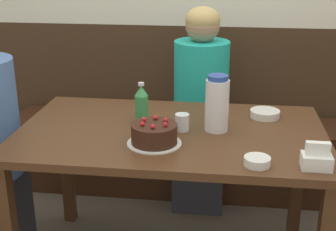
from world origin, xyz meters
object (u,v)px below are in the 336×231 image
object	(u,v)px
glass_water_tall	(182,123)
birthday_cake	(154,134)
water_pitcher	(217,104)
bench_seat	(186,155)
bowl_soup_white	(257,161)
napkin_holder	(317,159)
bowl_rice_small	(265,114)
person_grey_tee	(200,115)
soju_bottle	(142,103)

from	to	relation	value
glass_water_tall	birthday_cake	bearing A→B (deg)	-121.40
water_pitcher	glass_water_tall	bearing A→B (deg)	-170.11
bench_seat	bowl_soup_white	distance (m)	1.32
napkin_holder	glass_water_tall	size ratio (longest dim) A/B	1.43
water_pitcher	birthday_cake	bearing A→B (deg)	-142.93
birthday_cake	bowl_rice_small	world-z (taller)	birthday_cake
person_grey_tee	bench_seat	bearing A→B (deg)	-148.92
bowl_soup_white	bowl_rice_small	world-z (taller)	bowl_rice_small
soju_bottle	person_grey_tee	xyz separation A→B (m)	(0.24, 0.58, -0.26)
napkin_holder	soju_bottle	bearing A→B (deg)	150.66
glass_water_tall	napkin_holder	bearing A→B (deg)	-30.53
soju_bottle	bowl_soup_white	distance (m)	0.67
water_pitcher	person_grey_tee	xyz separation A→B (m)	(-0.11, 0.65, -0.29)
birthday_cake	napkin_holder	xyz separation A→B (m)	(0.63, -0.15, -0.01)
birthday_cake	glass_water_tall	size ratio (longest dim) A/B	2.97
bowl_rice_small	soju_bottle	bearing A→B (deg)	-167.39
water_pitcher	glass_water_tall	distance (m)	0.18
napkin_holder	bowl_soup_white	size ratio (longest dim) A/B	1.09
bench_seat	water_pitcher	xyz separation A→B (m)	(0.20, -0.81, 0.63)
bowl_soup_white	birthday_cake	bearing A→B (deg)	159.81
bowl_soup_white	bowl_rice_small	xyz separation A→B (m)	(0.06, 0.54, 0.00)
glass_water_tall	bowl_soup_white	bearing A→B (deg)	-45.04
birthday_cake	bowl_soup_white	bearing A→B (deg)	-20.19
bench_seat	birthday_cake	distance (m)	1.14
person_grey_tee	water_pitcher	bearing A→B (deg)	9.43
bowl_rice_small	water_pitcher	bearing A→B (deg)	-138.56
glass_water_tall	person_grey_tee	world-z (taller)	person_grey_tee
birthday_cake	person_grey_tee	size ratio (longest dim) A/B	0.19
birthday_cake	soju_bottle	world-z (taller)	soju_bottle
water_pitcher	napkin_holder	size ratio (longest dim) A/B	2.32
bowl_soup_white	glass_water_tall	size ratio (longest dim) A/B	1.31
napkin_holder	bowl_rice_small	world-z (taller)	napkin_holder
bench_seat	napkin_holder	size ratio (longest dim) A/B	20.52
soju_bottle	napkin_holder	xyz separation A→B (m)	(0.73, -0.41, -0.05)
bowl_rice_small	person_grey_tee	size ratio (longest dim) A/B	0.12
soju_bottle	bowl_soup_white	xyz separation A→B (m)	(0.52, -0.41, -0.07)
water_pitcher	person_grey_tee	distance (m)	0.72
napkin_holder	bowl_rice_small	size ratio (longest dim) A/B	0.78
bench_seat	glass_water_tall	size ratio (longest dim) A/B	29.25
birthday_cake	water_pitcher	distance (m)	0.33
glass_water_tall	person_grey_tee	bearing A→B (deg)	86.33
bowl_rice_small	glass_water_tall	size ratio (longest dim) A/B	1.84
napkin_holder	person_grey_tee	distance (m)	1.12
water_pitcher	bowl_rice_small	xyz separation A→B (m)	(0.23, 0.20, -0.11)
person_grey_tee	napkin_holder	bearing A→B (deg)	26.23
bench_seat	birthday_cake	size ratio (longest dim) A/B	9.86
bowl_soup_white	person_grey_tee	size ratio (longest dim) A/B	0.08
napkin_holder	person_grey_tee	bearing A→B (deg)	116.23
birthday_cake	bowl_soup_white	distance (m)	0.44
napkin_holder	glass_water_tall	xyz separation A→B (m)	(-0.53, 0.31, 0.00)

